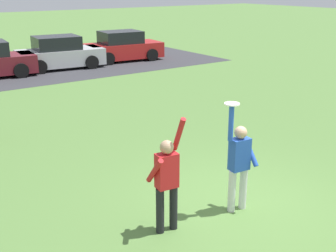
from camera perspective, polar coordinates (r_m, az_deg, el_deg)
The scene contains 7 objects.
ground_plane at distance 8.61m, azimuth 9.30°, elevation -10.07°, with size 120.00×120.00×0.00m, color #567F3D.
person_catcher at distance 7.99m, azimuth 9.34°, elevation -4.59°, with size 0.56×0.49×2.08m.
person_defender at distance 7.23m, azimuth -0.16°, elevation -6.90°, with size 0.58×0.49×2.04m.
frisbee_disc at distance 7.50m, azimuth 8.41°, elevation 2.90°, with size 0.26×0.26×0.02m, color white.
parked_car_silver at distance 22.26m, azimuth -14.07°, elevation 9.21°, with size 4.26×2.35×1.59m.
parked_car_red at distance 23.98m, azimuth -5.97°, elevation 10.28°, with size 4.26×2.35×1.59m.
parking_strip at distance 21.75m, azimuth -18.40°, elevation 6.69°, with size 20.82×6.40×0.01m, color #38383D.
Camera 1 is at (-5.45, -5.28, 4.07)m, focal length 46.33 mm.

